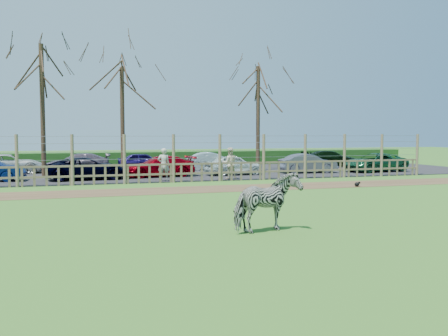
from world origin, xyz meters
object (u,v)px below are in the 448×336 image
object	(u,v)px
car_3	(159,166)
car_13	(330,159)
visitor_a	(164,164)
car_9	(78,163)
visitor_b	(230,163)
car_2	(87,168)
zebra	(267,203)
car_6	(375,162)
car_4	(234,165)
tree_right	(258,93)
car_5	(308,163)
car_8	(9,164)
car_10	(144,162)
tree_mid	(122,95)
crow	(357,184)
car_11	(212,161)
tree_left	(42,78)

from	to	relation	value
car_3	car_13	distance (m)	14.37
visitor_a	car_9	size ratio (longest dim) A/B	0.42
visitor_a	visitor_b	bearing A→B (deg)	-173.30
car_2	car_13	bearing A→B (deg)	-78.85
zebra	car_6	size ratio (longest dim) A/B	0.42
zebra	car_4	xyz separation A→B (m)	(4.66, 16.57, -0.13)
tree_right	car_4	bearing A→B (deg)	-132.86
zebra	car_5	bearing A→B (deg)	-46.78
car_8	car_10	bearing A→B (deg)	-95.46
visitor_a	car_5	xyz separation A→B (m)	(9.73, 2.57, -0.26)
tree_mid	visitor_a	bearing A→B (deg)	-71.58
tree_right	car_10	bearing A→B (deg)	162.70
crow	car_11	bearing A→B (deg)	106.65
zebra	car_2	bearing A→B (deg)	-3.17
car_8	car_2	bearing A→B (deg)	-146.70
car_2	car_13	distance (m)	18.40
car_2	car_11	world-z (taller)	same
visitor_b	car_3	xyz separation A→B (m)	(-3.44, 2.53, -0.26)
car_4	car_3	bearing A→B (deg)	86.22
tree_mid	visitor_b	distance (m)	8.17
visitor_b	car_2	distance (m)	7.74
crow	car_5	xyz separation A→B (m)	(1.41, 7.87, 0.52)
tree_right	car_8	size ratio (longest dim) A/B	1.70
car_6	tree_left	bearing A→B (deg)	-101.30
car_4	car_5	xyz separation A→B (m)	(5.02, 0.13, 0.00)
tree_right	car_5	world-z (taller)	tree_right
crow	car_10	bearing A→B (deg)	122.62
zebra	car_13	size ratio (longest dim) A/B	0.44
car_3	car_8	bearing A→B (deg)	-126.83
car_6	car_2	bearing A→B (deg)	-96.07
tree_right	car_5	xyz separation A→B (m)	(2.34, -2.76, -4.60)
zebra	car_2	xyz separation A→B (m)	(-3.87, 16.11, -0.13)
tree_left	car_8	distance (m)	6.67
zebra	car_10	bearing A→B (deg)	-16.73
tree_mid	car_13	bearing A→B (deg)	8.19
car_9	car_3	bearing A→B (deg)	43.14
tree_right	car_2	distance (m)	12.58
car_5	crow	bearing A→B (deg)	175.20
car_8	visitor_a	bearing A→B (deg)	-137.66
tree_right	car_11	world-z (taller)	tree_right
car_10	car_13	size ratio (longest dim) A/B	0.85
tree_left	zebra	world-z (taller)	tree_left
car_8	car_11	xyz separation A→B (m)	(12.99, -0.72, 0.00)
zebra	car_4	distance (m)	17.22
car_3	car_6	distance (m)	14.15
tree_mid	visitor_a	xyz separation A→B (m)	(1.61, -4.83, -3.96)
visitor_a	car_11	xyz separation A→B (m)	(4.66, 6.96, -0.26)
tree_left	car_6	distance (m)	21.13
tree_right	car_3	bearing A→B (deg)	-158.75
crow	car_13	xyz separation A→B (m)	(5.54, 12.35, 0.52)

